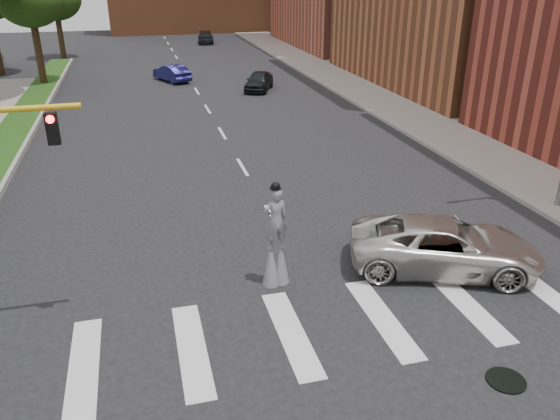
% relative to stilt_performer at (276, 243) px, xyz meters
% --- Properties ---
extents(ground_plane, '(160.00, 160.00, 0.00)m').
position_rel_stilt_performer_xyz_m(ground_plane, '(1.06, -3.50, -1.35)').
color(ground_plane, black).
rests_on(ground_plane, ground).
extents(grass_median, '(2.00, 60.00, 0.25)m').
position_rel_stilt_performer_xyz_m(grass_median, '(-10.44, 16.50, -1.23)').
color(grass_median, '#1C4012').
rests_on(grass_median, ground).
extents(median_curb, '(0.20, 60.00, 0.28)m').
position_rel_stilt_performer_xyz_m(median_curb, '(-9.39, 16.50, -1.21)').
color(median_curb, '#969691').
rests_on(median_curb, ground).
extents(sidewalk_right, '(5.00, 90.00, 0.18)m').
position_rel_stilt_performer_xyz_m(sidewalk_right, '(13.56, 21.50, -1.26)').
color(sidewalk_right, gray).
rests_on(sidewalk_right, ground).
extents(manhole, '(0.90, 0.90, 0.04)m').
position_rel_stilt_performer_xyz_m(manhole, '(4.06, -5.50, -1.33)').
color(manhole, black).
rests_on(manhole, ground).
extents(stilt_performer, '(0.84, 0.56, 3.26)m').
position_rel_stilt_performer_xyz_m(stilt_performer, '(0.00, 0.00, 0.00)').
color(stilt_performer, black).
rests_on(stilt_performer, ground).
extents(suv_crossing, '(6.41, 4.64, 1.62)m').
position_rel_stilt_performer_xyz_m(suv_crossing, '(5.30, -0.50, -0.54)').
color(suv_crossing, beige).
rests_on(suv_crossing, ground).
extents(car_near, '(3.30, 4.53, 1.43)m').
position_rel_stilt_performer_xyz_m(car_near, '(5.77, 27.62, -0.64)').
color(car_near, black).
rests_on(car_near, ground).
extents(car_mid, '(3.05, 4.41, 1.38)m').
position_rel_stilt_performer_xyz_m(car_mid, '(-0.44, 33.02, -0.66)').
color(car_mid, navy).
rests_on(car_mid, ground).
extents(car_far, '(2.41, 4.79, 1.33)m').
position_rel_stilt_performer_xyz_m(car_far, '(5.64, 57.04, -0.69)').
color(car_far, black).
rests_on(car_far, ground).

